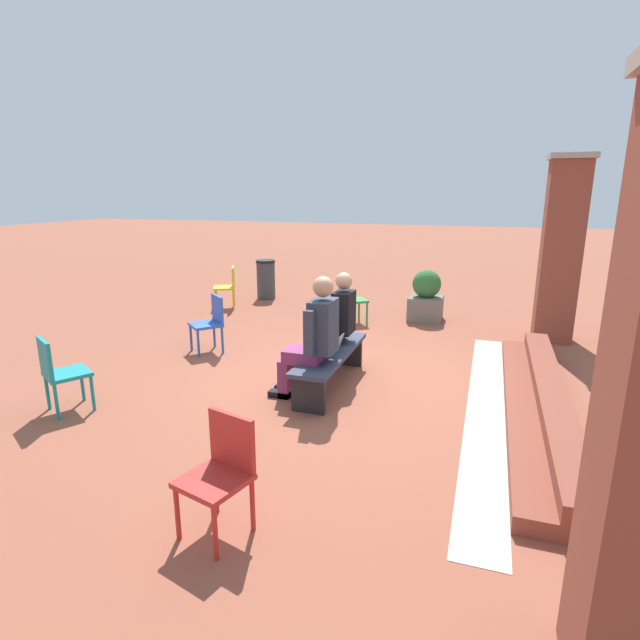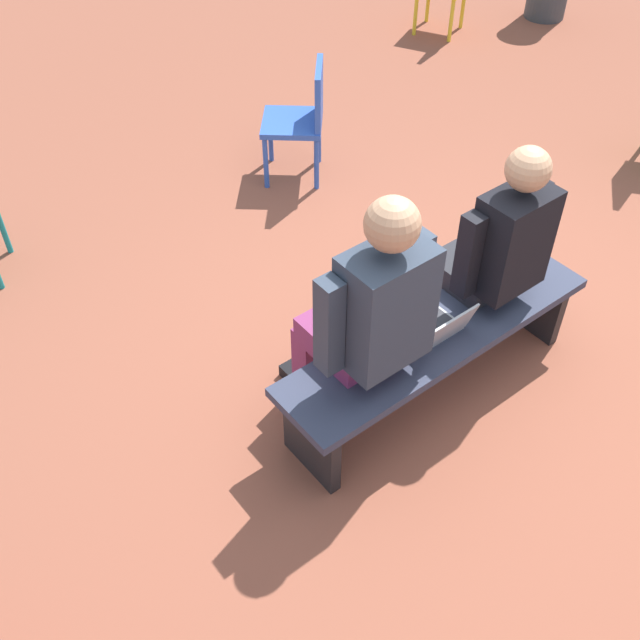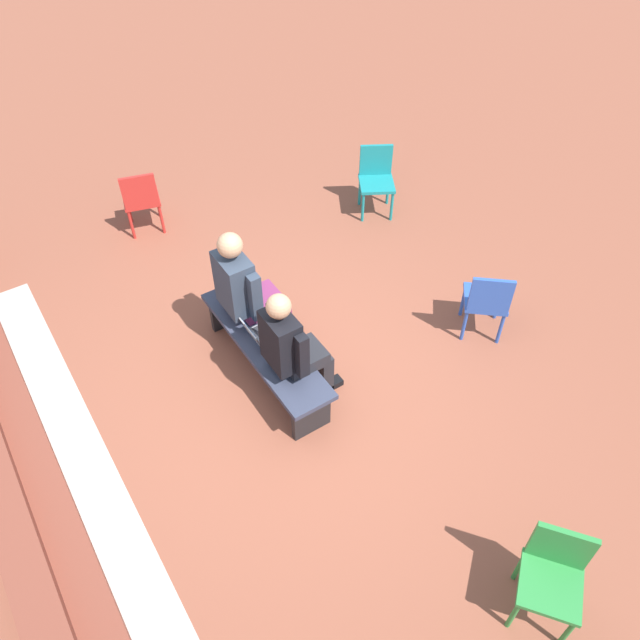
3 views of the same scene
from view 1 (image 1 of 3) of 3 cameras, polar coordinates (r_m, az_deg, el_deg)
name	(u,v)px [view 1 (image 1 of 3)]	position (r m, az deg, el deg)	size (l,w,h in m)	color
ground_plane	(336,378)	(6.45, 1.80, -6.62)	(60.00, 60.00, 0.00)	brown
concrete_strip	(486,405)	(5.95, 18.41, -9.24)	(5.23, 0.40, 0.01)	#B7B2A8
brick_steps	(540,402)	(5.94, 23.87, -8.55)	(4.43, 0.60, 0.30)	brown
brick_pillar_left_of_steps	(561,250)	(8.62, 25.81, 7.22)	(0.64, 0.64, 2.86)	brown
bench	(331,359)	(6.07, 1.24, -4.43)	(1.80, 0.44, 0.45)	#33384C
person_student	(335,321)	(6.35, 1.76, -0.12)	(0.55, 0.69, 1.35)	#232328
person_adult	(313,336)	(5.59, -0.76, -1.81)	(0.60, 0.75, 1.43)	#7F2D5B
laptop	(331,348)	(5.98, 1.22, -3.26)	(0.32, 0.29, 0.21)	#9EA0A5
plastic_chair_mid_courtyard	(59,370)	(6.01, -27.69, -5.08)	(0.57, 0.57, 0.84)	teal
plastic_chair_near_bench_right	(228,285)	(10.32, -10.46, 4.00)	(0.56, 0.56, 0.84)	gold
plastic_chair_by_pillar	(211,320)	(7.53, -12.39, 0.01)	(0.59, 0.59, 0.84)	#2D56B7
plastic_chair_far_left	(350,297)	(8.94, 3.45, 2.61)	(0.59, 0.59, 0.84)	#2D893D
plastic_chair_far_right	(222,468)	(3.65, -11.19, -16.21)	(0.52, 0.52, 0.84)	red
planter	(426,297)	(9.38, 12.02, 2.60)	(0.60, 0.60, 0.94)	#6B665B
litter_bin	(266,279)	(11.11, -6.20, 4.65)	(0.42, 0.42, 0.86)	#383D42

